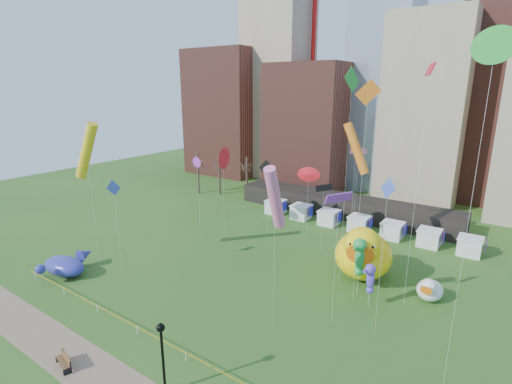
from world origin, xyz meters
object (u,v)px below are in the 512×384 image
Objects in this scene: seahorse_purple at (370,276)px; whale_inflatable at (66,265)px; seahorse_green at (360,254)px; park_bench at (65,361)px; lamppost at (162,350)px; big_duck at (363,253)px; small_duck at (429,289)px.

seahorse_purple is 34.41m from whale_inflatable.
seahorse_green reaches higher than park_bench.
whale_inflatable is 1.27× the size of lamppost.
big_duck is 7.69m from small_duck.
lamppost is (-5.55, -24.88, 0.42)m from big_duck.
small_duck is 8.01m from seahorse_green.
lamppost is at bearing -116.62° from big_duck.
small_duck is 0.56× the size of seahorse_green.
small_duck is 27.51m from lamppost.
lamppost reaches higher than seahorse_purple.
park_bench is at bearing -131.02° from big_duck.
big_duck reaches higher than seahorse_green.
big_duck is 2.02× the size of seahorse_purple.
lamppost reaches higher than small_duck.
seahorse_purple is at bearing 66.30° from park_bench.
small_duck is at bearing 61.77° from lamppost.
park_bench is (-21.45, -26.85, -0.67)m from small_duck.
whale_inflatable is 24.24m from lamppost.
seahorse_green is 28.33m from park_bench.
big_duck reaches higher than lamppost.
big_duck is 1.49× the size of seahorse_green.
big_duck is at bearing 25.54° from whale_inflatable.
seahorse_green is at bearing -151.92° from small_duck.
small_duck is 7.11m from seahorse_purple.
big_duck is 4.47× the size of park_bench.
seahorse_purple is at bearing 15.14° from whale_inflatable.
small_duck is 0.75× the size of seahorse_purple.
lamppost is at bearing -115.89° from small_duck.
whale_inflatable is 3.46× the size of park_bench.
park_bench is 9.39m from lamppost.
lamppost is at bearing 31.33° from park_bench.
small_duck is 34.38m from park_bench.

